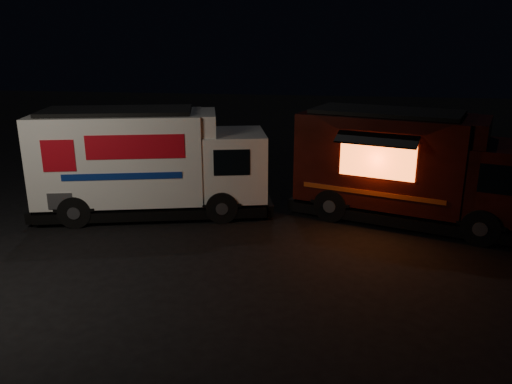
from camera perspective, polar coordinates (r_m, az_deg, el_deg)
name	(u,v)px	position (r m, az deg, el deg)	size (l,w,h in m)	color
ground	(158,253)	(13.29, -11.15, -6.90)	(80.00, 80.00, 0.00)	black
white_truck	(153,162)	(15.93, -11.67, 3.37)	(7.34, 2.50, 3.33)	silver
red_truck	(415,167)	(15.65, 17.67, 2.69)	(7.16, 2.63, 3.33)	#3E0F0B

